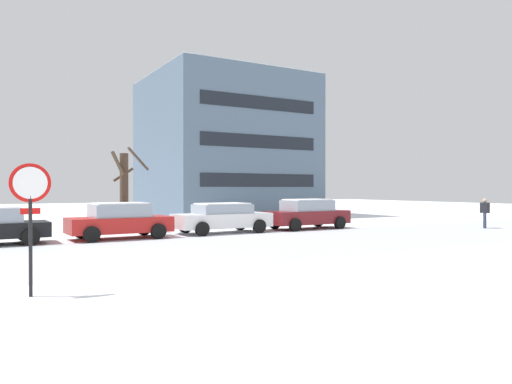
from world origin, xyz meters
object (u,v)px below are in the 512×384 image
Objects in this scene: stop_sign at (30,203)px; parked_car_maroon at (307,214)px; parked_car_red at (120,220)px; pedestrian_crossing at (485,211)px; parked_car_white at (222,217)px.

stop_sign reaches higher than parked_car_maroon.
pedestrian_crossing is at bearing -13.46° from parked_car_red.
parked_car_white is at bearing 161.23° from pedestrian_crossing.
parked_car_white is at bearing 1.92° from parked_car_red.
parked_car_red reaches higher than parked_car_white.
stop_sign is at bearing -144.23° from parked_car_maroon.
stop_sign reaches higher than parked_car_white.
pedestrian_crossing reaches higher than parked_car_maroon.
stop_sign is 0.56× the size of parked_car_white.
stop_sign is 17.34m from parked_car_maroon.
parked_car_red is 2.68× the size of pedestrian_crossing.
parked_car_maroon is at bearing -1.17° from parked_car_white.
parked_car_white is at bearing 48.04° from stop_sign.
parked_car_white is 1.03× the size of parked_car_maroon.
stop_sign is 0.58× the size of parked_car_maroon.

